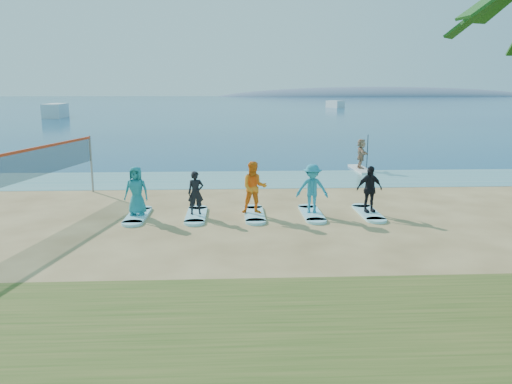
{
  "coord_description": "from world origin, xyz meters",
  "views": [
    {
      "loc": [
        0.43,
        -14.38,
        4.5
      ],
      "look_at": [
        1.25,
        2.0,
        1.1
      ],
      "focal_mm": 35.0,
      "sensor_mm": 36.0,
      "label": 1
    }
  ],
  "objects_px": {
    "surfboard_4": "(368,213)",
    "surfboard_3": "(312,214)",
    "student_1": "(196,193)",
    "surfboard_2": "(254,214)",
    "paddleboarder": "(361,154)",
    "boat_offshore_b": "(335,108)",
    "boat_offshore_a": "(56,118)",
    "student_0": "(136,191)",
    "volleyball_net": "(31,164)",
    "paddleboard": "(360,169)",
    "student_3": "(312,189)",
    "surfboard_1": "(196,215)",
    "student_4": "(369,189)",
    "surfboard_0": "(138,216)",
    "student_2": "(254,188)"
  },
  "relations": [
    {
      "from": "student_0",
      "to": "student_2",
      "type": "distance_m",
      "value": 4.19
    },
    {
      "from": "student_1",
      "to": "surfboard_2",
      "type": "relative_size",
      "value": 0.7
    },
    {
      "from": "boat_offshore_a",
      "to": "surfboard_1",
      "type": "height_order",
      "value": "boat_offshore_a"
    },
    {
      "from": "paddleboard",
      "to": "student_1",
      "type": "relative_size",
      "value": 1.94
    },
    {
      "from": "surfboard_0",
      "to": "surfboard_1",
      "type": "xyz_separation_m",
      "value": [
        2.09,
        0.0,
        0.0
      ]
    },
    {
      "from": "surfboard_2",
      "to": "paddleboarder",
      "type": "bearing_deg",
      "value": 56.99
    },
    {
      "from": "student_3",
      "to": "surfboard_0",
      "type": "bearing_deg",
      "value": -171.28
    },
    {
      "from": "paddleboarder",
      "to": "student_3",
      "type": "bearing_deg",
      "value": 159.45
    },
    {
      "from": "volleyball_net",
      "to": "boat_offshore_b",
      "type": "bearing_deg",
      "value": 72.69
    },
    {
      "from": "paddleboarder",
      "to": "volleyball_net",
      "type": "bearing_deg",
      "value": 127.35
    },
    {
      "from": "surfboard_1",
      "to": "surfboard_0",
      "type": "bearing_deg",
      "value": 180.0
    },
    {
      "from": "student_0",
      "to": "student_1",
      "type": "distance_m",
      "value": 2.09
    },
    {
      "from": "volleyball_net",
      "to": "student_0",
      "type": "xyz_separation_m",
      "value": [
        3.66,
        -0.23,
        -0.95
      ]
    },
    {
      "from": "paddleboarder",
      "to": "boat_offshore_b",
      "type": "height_order",
      "value": "paddleboarder"
    },
    {
      "from": "student_2",
      "to": "surfboard_3",
      "type": "relative_size",
      "value": 0.86
    },
    {
      "from": "boat_offshore_a",
      "to": "student_1",
      "type": "relative_size",
      "value": 4.96
    },
    {
      "from": "paddleboarder",
      "to": "surfboard_2",
      "type": "height_order",
      "value": "paddleboarder"
    },
    {
      "from": "paddleboard",
      "to": "boat_offshore_a",
      "type": "xyz_separation_m",
      "value": [
        -35.19,
        54.47,
        -0.06
      ]
    },
    {
      "from": "student_4",
      "to": "boat_offshore_a",
      "type": "bearing_deg",
      "value": 105.93
    },
    {
      "from": "student_2",
      "to": "paddleboard",
      "type": "bearing_deg",
      "value": 55.58
    },
    {
      "from": "paddleboard",
      "to": "student_0",
      "type": "bearing_deg",
      "value": -137.84
    },
    {
      "from": "student_1",
      "to": "boat_offshore_a",
      "type": "bearing_deg",
      "value": 102.17
    },
    {
      "from": "paddleboarder",
      "to": "surfboard_2",
      "type": "xyz_separation_m",
      "value": [
        -6.46,
        -9.95,
        -0.9
      ]
    },
    {
      "from": "volleyball_net",
      "to": "paddleboarder",
      "type": "xyz_separation_m",
      "value": [
        14.31,
        9.72,
        -0.96
      ]
    },
    {
      "from": "student_4",
      "to": "student_0",
      "type": "bearing_deg",
      "value": 168.86
    },
    {
      "from": "student_0",
      "to": "surfboard_1",
      "type": "distance_m",
      "value": 2.28
    },
    {
      "from": "surfboard_0",
      "to": "surfboard_2",
      "type": "bearing_deg",
      "value": 0.0
    },
    {
      "from": "paddleboard",
      "to": "surfboard_4",
      "type": "xyz_separation_m",
      "value": [
        -2.28,
        -9.95,
        -0.01
      ]
    },
    {
      "from": "boat_offshore_a",
      "to": "student_3",
      "type": "xyz_separation_m",
      "value": [
        30.82,
        -64.41,
        0.98
      ]
    },
    {
      "from": "boat_offshore_b",
      "to": "student_1",
      "type": "height_order",
      "value": "student_1"
    },
    {
      "from": "student_2",
      "to": "student_4",
      "type": "xyz_separation_m",
      "value": [
        4.19,
        0.0,
        -0.09
      ]
    },
    {
      "from": "student_0",
      "to": "student_2",
      "type": "bearing_deg",
      "value": 6.97
    },
    {
      "from": "surfboard_4",
      "to": "surfboard_3",
      "type": "bearing_deg",
      "value": 180.0
    },
    {
      "from": "surfboard_3",
      "to": "boat_offshore_a",
      "type": "bearing_deg",
      "value": 115.57
    },
    {
      "from": "student_3",
      "to": "surfboard_4",
      "type": "xyz_separation_m",
      "value": [
        2.09,
        0.0,
        -0.93
      ]
    },
    {
      "from": "volleyball_net",
      "to": "student_3",
      "type": "xyz_separation_m",
      "value": [
        9.94,
        -0.23,
        -0.93
      ]
    },
    {
      "from": "paddleboarder",
      "to": "student_2",
      "type": "height_order",
      "value": "student_2"
    },
    {
      "from": "paddleboarder",
      "to": "boat_offshore_b",
      "type": "bearing_deg",
      "value": -7.68
    },
    {
      "from": "paddleboard",
      "to": "surfboard_3",
      "type": "distance_m",
      "value": 10.86
    },
    {
      "from": "boat_offshore_a",
      "to": "student_0",
      "type": "distance_m",
      "value": 68.94
    },
    {
      "from": "paddleboarder",
      "to": "surfboard_0",
      "type": "relative_size",
      "value": 0.75
    },
    {
      "from": "boat_offshore_b",
      "to": "surfboard_2",
      "type": "relative_size",
      "value": 2.45
    },
    {
      "from": "student_0",
      "to": "surfboard_1",
      "type": "height_order",
      "value": "student_0"
    },
    {
      "from": "surfboard_0",
      "to": "surfboard_3",
      "type": "relative_size",
      "value": 1.0
    },
    {
      "from": "volleyball_net",
      "to": "student_0",
      "type": "relative_size",
      "value": 5.13
    },
    {
      "from": "student_1",
      "to": "surfboard_4",
      "type": "height_order",
      "value": "student_1"
    },
    {
      "from": "paddleboard",
      "to": "student_2",
      "type": "xyz_separation_m",
      "value": [
        -6.46,
        -9.95,
        0.97
      ]
    },
    {
      "from": "boat_offshore_a",
      "to": "student_2",
      "type": "distance_m",
      "value": 70.54
    },
    {
      "from": "surfboard_3",
      "to": "boat_offshore_b",
      "type": "bearing_deg",
      "value": 77.85
    },
    {
      "from": "volleyball_net",
      "to": "surfboard_2",
      "type": "bearing_deg",
      "value": -1.64
    }
  ]
}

